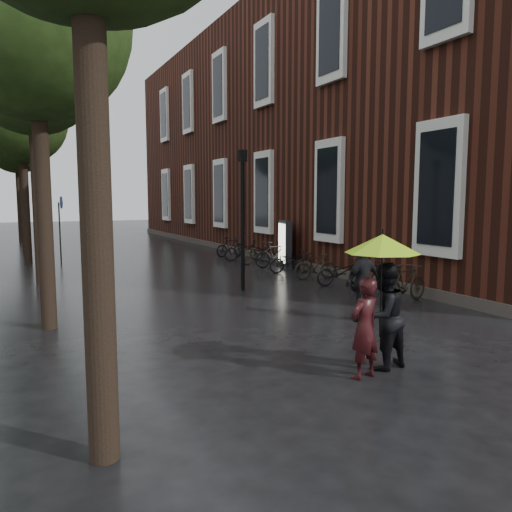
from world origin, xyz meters
TOP-DOWN VIEW (x-y plane):
  - ground at (0.00, 0.00)m, footprint 120.00×120.00m
  - brick_building at (10.47, 19.46)m, footprint 10.20×33.20m
  - street_trees at (-3.99, 15.91)m, footprint 4.33×34.03m
  - person_burgundy at (-0.02, 1.70)m, footprint 0.63×0.48m
  - person_black at (0.53, 1.91)m, footprint 0.92×0.77m
  - lime_umbrella at (0.32, 1.74)m, footprint 1.15×1.15m
  - pedestrian_walking at (2.35, 4.70)m, footprint 1.04×0.52m
  - parked_bicycles at (4.58, 11.64)m, footprint 1.98×12.37m
  - ad_lightbox at (5.08, 13.01)m, footprint 0.29×1.24m
  - lamp_post at (1.44, 9.18)m, footprint 0.21×0.21m
  - cycle_sign at (-2.78, 18.20)m, footprint 0.15×0.51m

SIDE VIEW (x-z plane):
  - ground at x=0.00m, z-range 0.00..0.00m
  - parked_bicycles at x=4.58m, z-range -0.05..0.99m
  - person_burgundy at x=-0.02m, z-range 0.00..1.56m
  - pedestrian_walking at x=2.35m, z-range 0.00..1.72m
  - person_black at x=0.53m, z-range 0.00..1.72m
  - ad_lightbox at x=5.08m, z-range 0.00..1.87m
  - cycle_sign at x=-2.78m, z-range 0.46..3.29m
  - lime_umbrella at x=0.32m, z-range 1.20..2.89m
  - lamp_post at x=1.44m, z-range 0.44..4.58m
  - brick_building at x=10.47m, z-range -0.01..11.99m
  - street_trees at x=-3.99m, z-range 1.88..10.79m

